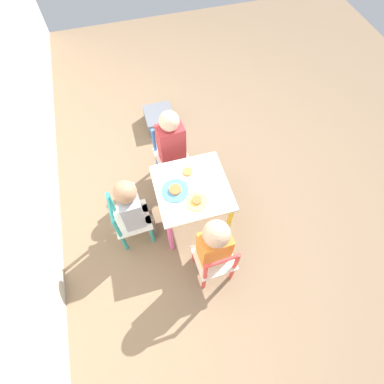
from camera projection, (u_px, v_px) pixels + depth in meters
name	position (u px, v px, depth m)	size (l,w,h in m)	color
ground_plane	(192.00, 216.00, 2.49)	(6.00, 6.00, 0.00)	#7F664C
kids_table	(192.00, 193.00, 2.16)	(0.51, 0.51, 0.46)	silver
chair_teal	(129.00, 220.00, 2.20)	(0.27, 0.27, 0.50)	silver
chair_blue	(171.00, 154.00, 2.51)	(0.28, 0.28, 0.50)	silver
chair_red	(215.00, 261.00, 2.04)	(0.27, 0.27, 0.50)	silver
child_back	(133.00, 207.00, 2.06)	(0.21, 0.21, 0.70)	#7A6B5B
child_right	(172.00, 145.00, 2.31)	(0.22, 0.21, 0.75)	#7A6B5B
child_left	(214.00, 243.00, 1.91)	(0.22, 0.21, 0.71)	#4C608E
plate_back	(175.00, 190.00, 2.07)	(0.19, 0.19, 0.03)	#4C9EE0
plate_right	(187.00, 173.00, 2.14)	(0.16, 0.16, 0.03)	white
plate_left	(197.00, 201.00, 2.02)	(0.15, 0.15, 0.03)	#EADB66
storage_bin	(159.00, 119.00, 2.95)	(0.30, 0.27, 0.15)	slate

